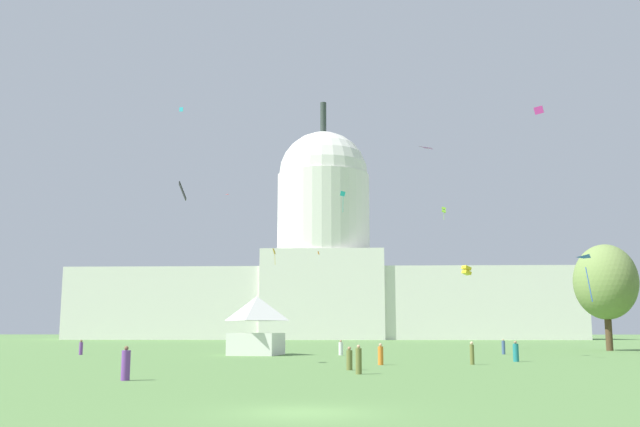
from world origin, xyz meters
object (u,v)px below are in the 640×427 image
object	(u,v)px
person_teal_front_center	(516,352)
kite_cyan_high	(181,109)
kite_gold_low	(274,253)
person_purple_back_center	(81,348)
kite_turquoise_mid	(343,196)
kite_orange_mid	(319,255)
person_orange_mid_left	(381,355)
kite_magenta_mid	(539,110)
kite_lime_mid	(444,210)
person_denim_back_right	(503,347)
kite_blue_low	(590,262)
event_tent	(257,324)
kite_yellow_low	(466,270)
person_purple_aisle_center	(126,365)
tree_east_near	(605,282)
person_olive_deep_crowd	(359,361)
kite_black_low	(183,191)
person_olive_near_tent	(349,359)
person_white_edge_west	(341,348)
kite_violet_mid	(432,152)
person_olive_near_tree_east	(472,354)
capitol_building	(323,273)

from	to	relation	value
person_teal_front_center	kite_cyan_high	distance (m)	89.26
kite_gold_low	person_purple_back_center	bearing A→B (deg)	-135.60
kite_turquoise_mid	kite_orange_mid	xyz separation A→B (m)	(-6.62, 48.36, -6.24)
person_orange_mid_left	kite_gold_low	bearing A→B (deg)	-112.63
kite_gold_low	kite_magenta_mid	bearing A→B (deg)	-87.28
kite_orange_mid	kite_magenta_mid	bearing A→B (deg)	82.55
kite_lime_mid	kite_cyan_high	bearing A→B (deg)	-55.64
person_denim_back_right	kite_turquoise_mid	distance (m)	63.67
person_purple_back_center	kite_turquoise_mid	bearing A→B (deg)	102.44
kite_blue_low	event_tent	bearing A→B (deg)	123.99
kite_yellow_low	person_purple_aisle_center	bearing A→B (deg)	127.15
event_tent	kite_orange_mid	world-z (taller)	kite_orange_mid
event_tent	person_purple_back_center	distance (m)	18.95
tree_east_near	person_denim_back_right	world-z (taller)	tree_east_near
person_olive_deep_crowd	kite_yellow_low	xyz separation A→B (m)	(16.58, 60.22, 10.36)
person_olive_deep_crowd	kite_gold_low	xyz separation A→B (m)	(-14.13, 86.10, 15.85)
kite_black_low	person_olive_near_tent	bearing A→B (deg)	-86.28
tree_east_near	kite_turquoise_mid	world-z (taller)	kite_turquoise_mid
person_orange_mid_left	person_white_edge_west	bearing A→B (deg)	-115.89
person_white_edge_west	tree_east_near	bearing A→B (deg)	3.31
kite_orange_mid	kite_blue_low	world-z (taller)	kite_orange_mid
kite_magenta_mid	kite_violet_mid	bearing A→B (deg)	-71.66
person_olive_near_tree_east	kite_gold_low	world-z (taller)	kite_gold_low
person_teal_front_center	person_olive_near_tent	bearing A→B (deg)	17.45
capitol_building	person_purple_back_center	distance (m)	131.69
kite_cyan_high	person_teal_front_center	bearing A→B (deg)	4.62
kite_cyan_high	event_tent	bearing A→B (deg)	-7.12
person_purple_aisle_center	person_denim_back_right	size ratio (longest dim) A/B	1.08
event_tent	person_olive_near_tree_east	bearing A→B (deg)	-37.97
person_white_edge_west	kite_turquoise_mid	size ratio (longest dim) A/B	0.38
person_white_edge_west	kite_magenta_mid	distance (m)	33.71
person_orange_mid_left	kite_gold_low	size ratio (longest dim) A/B	0.54
person_olive_deep_crowd	kite_orange_mid	size ratio (longest dim) A/B	0.50
person_orange_mid_left	person_teal_front_center	bearing A→B (deg)	172.89
kite_blue_low	kite_violet_mid	bearing A→B (deg)	108.93
kite_lime_mid	kite_blue_low	world-z (taller)	kite_lime_mid
person_purple_aisle_center	kite_orange_mid	size ratio (longest dim) A/B	0.51
person_orange_mid_left	kite_magenta_mid	size ratio (longest dim) A/B	1.54
kite_blue_low	tree_east_near	bearing A→B (deg)	47.83
kite_lime_mid	kite_violet_mid	size ratio (longest dim) A/B	1.70
kite_gold_low	person_denim_back_right	bearing A→B (deg)	-88.79
person_orange_mid_left	tree_east_near	bearing A→B (deg)	-163.39
person_olive_deep_crowd	kite_orange_mid	distance (m)	140.80
person_olive_near_tent	person_purple_back_center	size ratio (longest dim) A/B	0.97
kite_violet_mid	kite_magenta_mid	bearing A→B (deg)	-10.42
capitol_building	kite_gold_low	bearing A→B (deg)	-94.92
kite_magenta_mid	person_teal_front_center	bearing A→B (deg)	-36.55
kite_gold_low	kite_turquoise_mid	bearing A→B (deg)	-10.25
person_white_edge_west	kite_gold_low	xyz separation A→B (m)	(-12.72, 53.70, 15.94)
kite_cyan_high	kite_violet_mid	distance (m)	72.89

